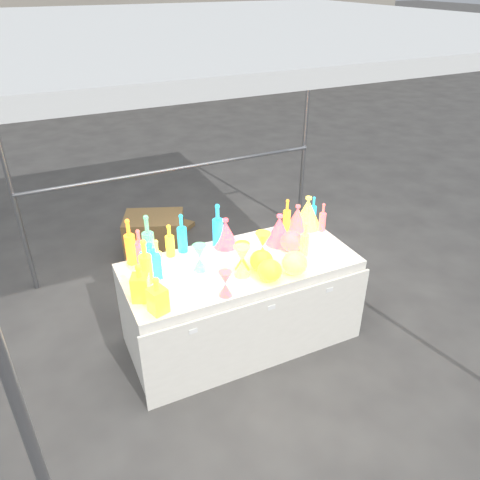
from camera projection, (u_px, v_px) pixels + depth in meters
name	position (u px, v px, depth m)	size (l,w,h in m)	color
ground	(240.00, 337.00, 3.98)	(80.00, 80.00, 0.00)	#5B5854
canopy_tent	(239.00, 32.00, 2.79)	(3.15, 3.15, 2.46)	gray
display_table	(240.00, 302.00, 3.78)	(1.84, 0.83, 0.75)	white
cardboard_box_closed	(155.00, 235.00, 5.05)	(0.61, 0.45, 0.45)	olive
cardboard_box_flat	(164.00, 230.00, 5.55)	(0.64, 0.46, 0.05)	olive
bottle_0	(170.00, 240.00, 3.62)	(0.07, 0.07, 0.27)	red
bottle_1	(182.00, 233.00, 3.67)	(0.08, 0.08, 0.33)	#167916
bottle_2	(130.00, 241.00, 3.50)	(0.08, 0.08, 0.38)	yellow
bottle_3	(139.00, 246.00, 3.53)	(0.07, 0.07, 0.29)	#251CA7
bottle_4	(157.00, 257.00, 3.39)	(0.07, 0.07, 0.30)	#14727E
bottle_5	(148.00, 240.00, 3.49)	(0.09, 0.09, 0.41)	#A52171
bottle_6	(145.00, 261.00, 3.29)	(0.09, 0.09, 0.35)	red
bottle_7	(218.00, 225.00, 3.73)	(0.09, 0.09, 0.38)	#167916
decanter_0	(157.00, 295.00, 3.02)	(0.11, 0.11, 0.27)	red
decanter_1	(140.00, 282.00, 3.13)	(0.11, 0.11, 0.28)	yellow
decanter_2	(151.00, 260.00, 3.36)	(0.12, 0.12, 0.29)	#167916
hourglass_0	(242.00, 256.00, 3.47)	(0.11, 0.11, 0.22)	yellow
hourglass_1	(225.00, 284.00, 3.19)	(0.10, 0.10, 0.19)	#251CA7
hourglass_2	(242.00, 261.00, 3.40)	(0.12, 0.12, 0.24)	#14727E
hourglass_3	(200.00, 258.00, 3.46)	(0.11, 0.11, 0.21)	#A52171
hourglass_4	(263.00, 247.00, 3.58)	(0.12, 0.12, 0.24)	red
globe_0	(270.00, 272.00, 3.36)	(0.18, 0.18, 0.14)	red
globe_1	(295.00, 264.00, 3.44)	(0.19, 0.19, 0.15)	#14727E
globe_2	(261.00, 261.00, 3.49)	(0.18, 0.18, 0.14)	yellow
globe_3	(292.00, 242.00, 3.72)	(0.18, 0.18, 0.15)	#251CA7
lampshade_0	(226.00, 233.00, 3.76)	(0.21, 0.21, 0.25)	gold
lampshade_1	(279.00, 229.00, 3.79)	(0.22, 0.22, 0.26)	gold
lampshade_2	(297.00, 217.00, 4.02)	(0.19, 0.19, 0.23)	#251CA7
lampshade_3	(308.00, 212.00, 4.04)	(0.24, 0.24, 0.28)	#14727E
bottle_8	(313.00, 210.00, 4.10)	(0.06, 0.06, 0.26)	#167916
bottle_9	(287.00, 215.00, 3.98)	(0.07, 0.07, 0.29)	yellow
bottle_10	(323.00, 217.00, 3.98)	(0.06, 0.06, 0.26)	#251CA7
bottle_11	(305.00, 239.00, 3.63)	(0.06, 0.06, 0.29)	#14727E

